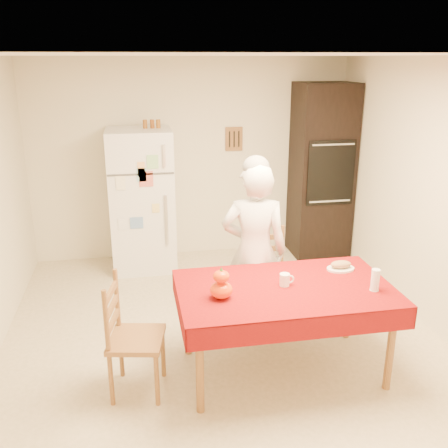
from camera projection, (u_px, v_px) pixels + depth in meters
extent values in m
plane|color=tan|center=(223.00, 339.00, 4.63)|extent=(4.50, 4.50, 0.00)
cube|color=beige|center=(191.00, 160.00, 6.33)|extent=(4.00, 0.02, 2.50)
cube|color=beige|center=(318.00, 361.00, 2.13)|extent=(4.00, 0.02, 2.50)
cube|color=beige|center=(437.00, 199.00, 4.57)|extent=(0.02, 4.50, 2.50)
cube|color=white|center=(223.00, 55.00, 3.83)|extent=(4.00, 4.50, 0.02)
cube|color=brown|center=(234.00, 139.00, 6.33)|extent=(0.22, 0.02, 0.30)
cube|color=white|center=(142.00, 200.00, 6.00)|extent=(0.75, 0.70, 1.70)
cube|color=silver|center=(164.00, 156.00, 5.51)|extent=(0.03, 0.03, 0.25)
cube|color=silver|center=(167.00, 220.00, 5.74)|extent=(0.03, 0.03, 0.60)
cube|color=black|center=(321.00, 172.00, 6.36)|extent=(0.70, 0.60, 2.20)
cube|color=black|center=(331.00, 173.00, 6.05)|extent=(0.59, 0.02, 0.80)
cylinder|color=brown|center=(200.00, 370.00, 3.58)|extent=(0.06, 0.06, 0.71)
cylinder|color=brown|center=(187.00, 317.00, 4.30)|extent=(0.06, 0.06, 0.71)
cylinder|color=brown|center=(391.00, 349.00, 3.83)|extent=(0.06, 0.06, 0.71)
cylinder|color=brown|center=(348.00, 302.00, 4.56)|extent=(0.06, 0.06, 0.71)
cube|color=brown|center=(285.00, 291.00, 3.95)|extent=(1.60, 0.90, 0.04)
cube|color=#61050C|center=(285.00, 288.00, 3.94)|extent=(1.70, 1.00, 0.01)
cylinder|color=brown|center=(253.00, 314.00, 4.64)|extent=(0.04, 0.04, 0.43)
cylinder|color=brown|center=(245.00, 297.00, 4.96)|extent=(0.04, 0.04, 0.43)
cylinder|color=brown|center=(291.00, 310.00, 4.71)|extent=(0.04, 0.04, 0.43)
cylinder|color=brown|center=(280.00, 294.00, 5.02)|extent=(0.04, 0.04, 0.43)
cube|color=brown|center=(268.00, 282.00, 4.76)|extent=(0.42, 0.40, 0.04)
cube|color=brown|center=(264.00, 251.00, 4.84)|extent=(0.36, 0.03, 0.50)
cylinder|color=brown|center=(157.00, 380.00, 3.69)|extent=(0.04, 0.04, 0.43)
cylinder|color=brown|center=(111.00, 380.00, 3.69)|extent=(0.04, 0.04, 0.43)
cylinder|color=brown|center=(163.00, 353.00, 4.03)|extent=(0.04, 0.04, 0.43)
cylinder|color=brown|center=(121.00, 353.00, 4.03)|extent=(0.04, 0.04, 0.43)
cube|color=brown|center=(136.00, 339.00, 3.79)|extent=(0.47, 0.49, 0.04)
cube|color=brown|center=(112.00, 310.00, 3.71)|extent=(0.10, 0.36, 0.50)
imported|color=silver|center=(254.00, 252.00, 4.49)|extent=(0.67, 0.51, 1.64)
cylinder|color=white|center=(285.00, 280.00, 3.95)|extent=(0.08, 0.08, 0.10)
ellipsoid|color=#C84C04|center=(221.00, 290.00, 3.74)|extent=(0.17, 0.17, 0.13)
ellipsoid|color=#ED4D05|center=(221.00, 276.00, 3.70)|extent=(0.12, 0.12, 0.09)
cylinder|color=white|center=(375.00, 280.00, 3.85)|extent=(0.07, 0.07, 0.18)
cylinder|color=white|center=(340.00, 269.00, 4.25)|extent=(0.24, 0.24, 0.02)
ellipsoid|color=#A0734F|center=(341.00, 264.00, 4.24)|extent=(0.18, 0.10, 0.06)
cylinder|color=brown|center=(145.00, 124.00, 5.77)|extent=(0.05, 0.05, 0.10)
cylinder|color=brown|center=(152.00, 124.00, 5.79)|extent=(0.05, 0.05, 0.10)
cylinder|color=#965A1B|center=(158.00, 124.00, 5.80)|extent=(0.05, 0.05, 0.10)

